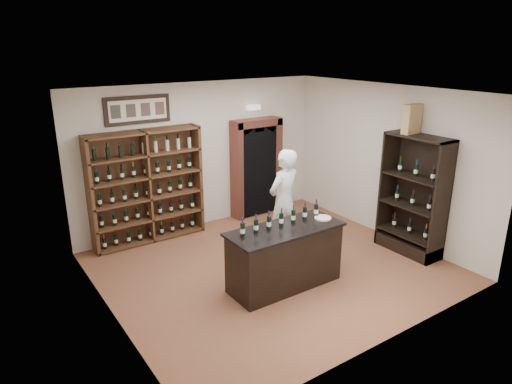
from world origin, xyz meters
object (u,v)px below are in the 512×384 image
counter_bottle_0 (243,230)px  tasting_counter (285,257)px  shopkeeper (284,202)px  side_cabinet (412,213)px  wine_crate (412,119)px  wine_shelf (146,187)px

counter_bottle_0 → tasting_counter: bearing=-8.2°
tasting_counter → shopkeeper: 1.38m
side_cabinet → shopkeeper: side_cabinet is taller
wine_crate → counter_bottle_0: bearing=174.4°
wine_shelf → counter_bottle_0: wine_shelf is taller
wine_crate → wine_shelf: bearing=139.1°
counter_bottle_0 → side_cabinet: bearing=-6.7°
shopkeeper → wine_crate: 2.68m
counter_bottle_0 → side_cabinet: 3.49m
counter_bottle_0 → side_cabinet: (3.44, -0.40, -0.35)m
wine_shelf → tasting_counter: wine_shelf is taller
shopkeeper → wine_crate: bearing=136.4°
counter_bottle_0 → wine_crate: 3.67m
wine_crate → tasting_counter: bearing=175.7°
shopkeeper → side_cabinet: bearing=132.6°
tasting_counter → counter_bottle_0: counter_bottle_0 is taller
counter_bottle_0 → wine_shelf: bearing=97.7°
wine_shelf → counter_bottle_0: 2.85m
shopkeeper → wine_crate: (1.92, -1.13, 1.48)m
tasting_counter → shopkeeper: shopkeeper is taller
tasting_counter → wine_crate: (2.69, -0.10, 1.96)m
side_cabinet → shopkeeper: (-1.95, 1.34, 0.22)m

